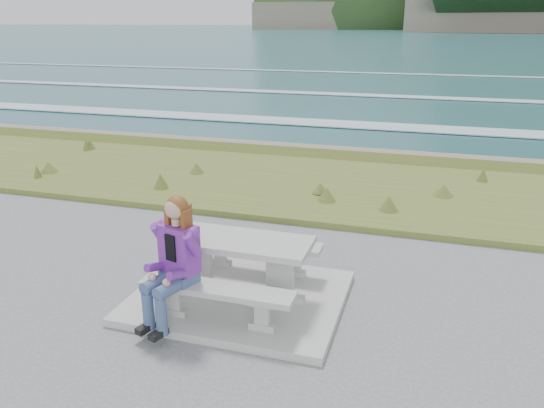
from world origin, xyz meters
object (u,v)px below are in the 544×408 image
at_px(bench_seaward, 257,247).
at_px(seated_woman, 171,278).
at_px(bench_landward, 217,294).
at_px(picnic_table, 238,251).

height_order(bench_seaward, seated_woman, seated_woman).
xyz_separation_m(bench_landward, bench_seaward, (0.00, 1.40, 0.00)).
xyz_separation_m(picnic_table, bench_landward, (0.00, -0.70, -0.23)).
bearing_deg(picnic_table, seated_woman, -120.83).
bearing_deg(bench_landward, bench_seaward, 90.00).
xyz_separation_m(picnic_table, bench_seaward, (0.00, 0.70, -0.23)).
height_order(bench_landward, seated_woman, seated_woman).
distance_m(bench_seaward, seated_woman, 1.62).
relative_size(picnic_table, bench_seaward, 1.00).
xyz_separation_m(bench_landward, seated_woman, (-0.50, -0.13, 0.19)).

